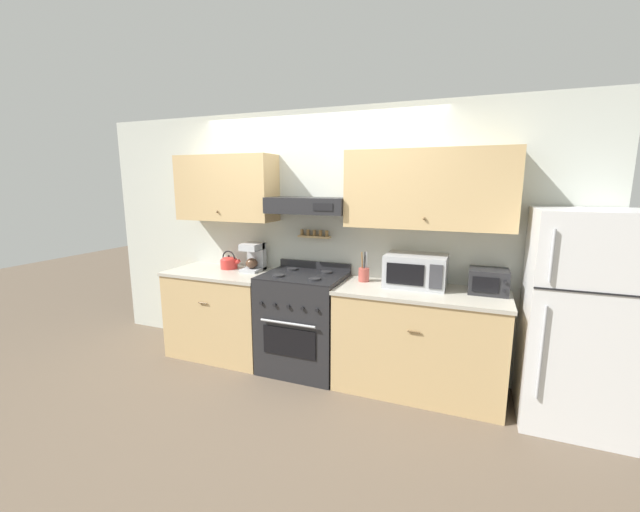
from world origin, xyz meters
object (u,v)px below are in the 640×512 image
(utensil_crock, at_px, (364,274))
(toaster_oven, at_px, (488,281))
(refrigerator, at_px, (579,319))
(stove_range, at_px, (303,322))
(coffee_maker, at_px, (254,256))
(microwave, at_px, (416,270))
(tea_kettle, at_px, (229,262))

(utensil_crock, relative_size, toaster_oven, 0.90)
(refrigerator, relative_size, utensil_crock, 5.84)
(utensil_crock, height_order, toaster_oven, utensil_crock)
(stove_range, distance_m, coffee_maker, 0.88)
(microwave, xyz_separation_m, toaster_oven, (0.60, -0.02, -0.04))
(utensil_crock, bearing_deg, stove_range, -166.77)
(coffee_maker, xyz_separation_m, utensil_crock, (1.21, -0.03, -0.08))
(tea_kettle, height_order, coffee_maker, coffee_maker)
(coffee_maker, relative_size, microwave, 0.55)
(coffee_maker, bearing_deg, microwave, -0.45)
(toaster_oven, bearing_deg, coffee_maker, 179.18)
(microwave, relative_size, utensil_crock, 1.88)
(tea_kettle, xyz_separation_m, coffee_maker, (0.30, 0.03, 0.08))
(stove_range, height_order, tea_kettle, tea_kettle)
(refrigerator, relative_size, coffee_maker, 5.63)
(tea_kettle, relative_size, microwave, 0.44)
(refrigerator, height_order, tea_kettle, refrigerator)
(refrigerator, height_order, microwave, refrigerator)
(tea_kettle, bearing_deg, microwave, 0.52)
(stove_range, distance_m, microwave, 1.20)
(toaster_oven, bearing_deg, microwave, 178.14)
(stove_range, xyz_separation_m, coffee_maker, (-0.64, 0.16, 0.59))
(stove_range, bearing_deg, toaster_oven, 4.58)
(refrigerator, bearing_deg, tea_kettle, 177.22)
(tea_kettle, bearing_deg, stove_range, -8.14)
(coffee_maker, distance_m, microwave, 1.68)
(stove_range, distance_m, refrigerator, 2.31)
(coffee_maker, distance_m, toaster_oven, 2.28)
(refrigerator, bearing_deg, stove_range, 179.42)
(refrigerator, height_order, utensil_crock, refrigerator)
(toaster_oven, bearing_deg, refrigerator, -13.58)
(microwave, bearing_deg, stove_range, -171.75)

